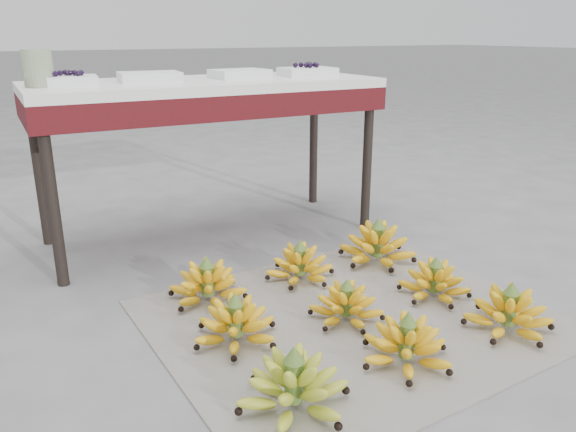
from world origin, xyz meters
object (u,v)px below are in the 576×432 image
bunch_front_center (406,345)px  tray_far_right (307,71)px  newspaper_mat (351,318)px  bunch_back_left (208,285)px  bunch_mid_right (434,282)px  bunch_front_left (294,387)px  bunch_front_right (509,314)px  tray_left (150,77)px  vendor_table (207,99)px  bunch_mid_center (346,306)px  tray_right (240,74)px  bunch_back_center (300,266)px  bunch_back_right (377,246)px  bunch_mid_left (236,325)px  tray_far_left (66,80)px  glass_jar (38,68)px

bunch_front_center → tray_far_right: (0.39, 1.26, 0.67)m
bunch_front_center → newspaper_mat: bearing=103.6°
bunch_back_left → bunch_mid_right: bearing=-29.7°
bunch_front_left → bunch_front_right: bunch_front_left is taller
bunch_back_left → tray_left: 0.94m
bunch_back_left → vendor_table: (0.26, 0.63, 0.57)m
bunch_mid_center → tray_right: (0.07, 0.99, 0.68)m
bunch_back_center → tray_right: (0.05, 0.64, 0.67)m
bunch_front_left → bunch_front_center: 0.38m
tray_left → bunch_mid_right: bearing=-55.0°
bunch_back_right → tray_far_right: (0.01, 0.61, 0.66)m
bunch_mid_left → tray_far_left: tray_far_left is taller
bunch_back_center → tray_right: tray_right is taller
bunch_back_left → tray_far_left: 0.97m
tray_far_left → tray_far_right: (1.06, -0.02, 0.00)m
tray_far_left → glass_jar: bearing=-167.0°
bunch_mid_center → tray_left: (-0.33, 1.00, 0.68)m
tray_left → tray_right: size_ratio=1.02×
tray_far_right → bunch_front_right: bearing=-89.4°
bunch_front_right → bunch_mid_right: 0.30m
bunch_mid_left → tray_left: bearing=88.8°
bunch_front_right → bunch_front_center: bearing=164.7°
bunch_mid_right → tray_far_left: size_ratio=1.10×
tray_left → bunch_mid_center: bearing=-71.9°
bunch_mid_right → bunch_mid_center: bearing=176.3°
bunch_mid_center → glass_jar: bearing=116.0°
bunch_back_left → tray_far_left: tray_far_left is taller
tray_left → tray_far_right: 0.73m
bunch_back_left → bunch_back_center: (0.37, 0.00, -0.00)m
newspaper_mat → bunch_back_right: bearing=43.9°
bunch_back_right → tray_far_right: 0.90m
bunch_mid_left → tray_far_left: 1.19m
tray_far_left → tray_right: (0.73, 0.01, -0.00)m
tray_left → glass_jar: 0.43m
vendor_table → tray_right: (0.16, 0.01, 0.10)m
bunch_mid_right → tray_left: bearing=121.6°
bunch_back_right → tray_far_right: size_ratio=1.46×
bunch_back_center → tray_far_right: tray_far_right is taller
tray_far_right → glass_jar: 1.16m
bunch_back_center → tray_right: 0.93m
tray_right → glass_jar: glass_jar is taller
bunch_front_right → glass_jar: 1.87m
vendor_table → glass_jar: bearing=-178.0°
bunch_front_left → bunch_front_center: bunch_front_left is taller
bunch_front_right → glass_jar: size_ratio=2.45×
bunch_front_left → bunch_mid_center: size_ratio=1.24×
bunch_front_right → vendor_table: bearing=97.1°
bunch_front_left → vendor_table: bearing=93.2°
bunch_back_center → glass_jar: glass_jar is taller
bunch_front_center → tray_far_right: size_ratio=1.30×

